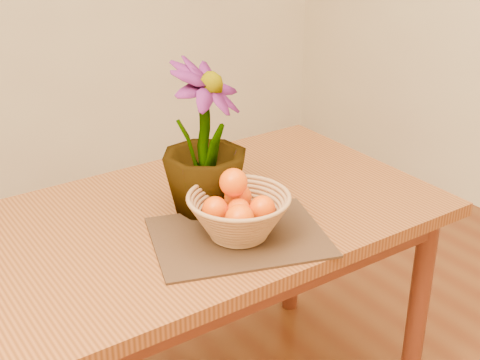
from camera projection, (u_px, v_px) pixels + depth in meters
table at (196, 241)px, 1.91m from camera, size 1.40×0.80×0.75m
placemat at (239, 237)px, 1.75m from camera, size 0.53×0.46×0.01m
wicker_basket at (239, 217)px, 1.73m from camera, size 0.27×0.27×0.11m
orange_pile at (238, 203)px, 1.71m from camera, size 0.17×0.18×0.13m
potted_plant at (204, 139)px, 1.81m from camera, size 0.33×0.33×0.43m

